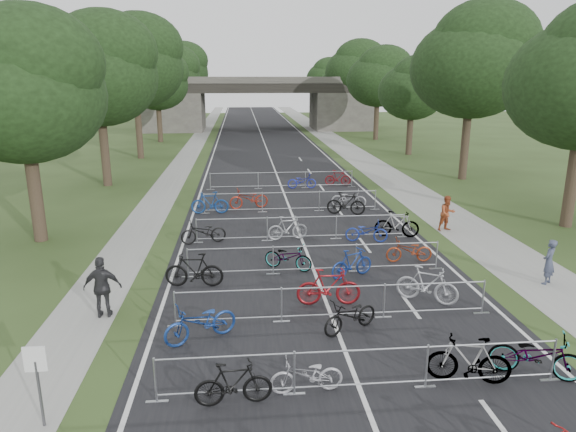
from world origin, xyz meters
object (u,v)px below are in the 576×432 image
at_px(overpass_bridge, 259,103).
at_px(park_sign, 37,372).
at_px(pedestrian_b, 447,213).
at_px(pedestrian_c, 103,287).
at_px(pedestrian_a, 549,262).

height_order(overpass_bridge, park_sign, overpass_bridge).
distance_m(overpass_bridge, pedestrian_b, 49.75).
height_order(park_sign, pedestrian_b, park_sign).
bearing_deg(pedestrian_b, park_sign, -150.37).
height_order(park_sign, pedestrian_c, pedestrian_c).
relative_size(overpass_bridge, park_sign, 16.99).
xyz_separation_m(overpass_bridge, pedestrian_b, (6.93, -49.19, -2.70)).
bearing_deg(pedestrian_a, pedestrian_b, -120.63).
relative_size(park_sign, pedestrian_a, 1.14).
relative_size(overpass_bridge, pedestrian_c, 16.42).
relative_size(pedestrian_b, pedestrian_c, 0.88).
height_order(overpass_bridge, pedestrian_c, overpass_bridge).
relative_size(pedestrian_a, pedestrian_c, 0.85).
bearing_deg(overpass_bridge, pedestrian_b, -81.98).
height_order(overpass_bridge, pedestrian_a, overpass_bridge).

